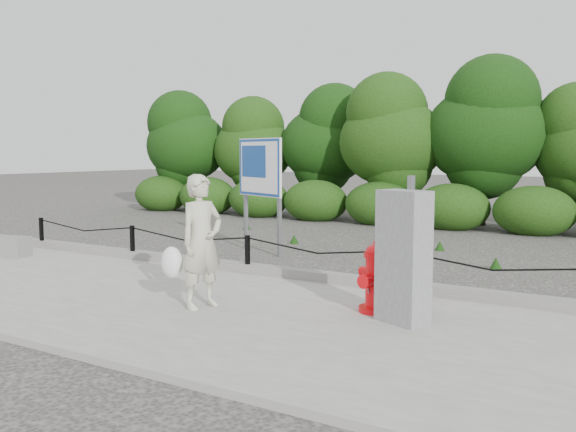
# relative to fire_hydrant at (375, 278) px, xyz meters

# --- Properties ---
(ground) EXTENTS (90.00, 90.00, 0.00)m
(ground) POSITION_rel_fire_hydrant_xyz_m (-2.65, 1.17, -0.49)
(ground) COLOR #2D2B28
(ground) RESTS_ON ground
(sidewalk) EXTENTS (14.00, 4.00, 0.08)m
(sidewalk) POSITION_rel_fire_hydrant_xyz_m (-2.65, -0.83, -0.45)
(sidewalk) COLOR gray
(sidewalk) RESTS_ON ground
(curb) EXTENTS (14.00, 0.22, 0.14)m
(curb) POSITION_rel_fire_hydrant_xyz_m (-2.65, 1.22, -0.34)
(curb) COLOR slate
(curb) RESTS_ON sidewalk
(chain_barrier) EXTENTS (10.06, 0.06, 0.60)m
(chain_barrier) POSITION_rel_fire_hydrant_xyz_m (-2.65, 1.17, -0.03)
(chain_barrier) COLOR black
(chain_barrier) RESTS_ON sidewalk
(treeline) EXTENTS (20.32, 3.74, 5.20)m
(treeline) POSITION_rel_fire_hydrant_xyz_m (-1.42, 10.06, 2.10)
(treeline) COLOR black
(treeline) RESTS_ON ground
(fire_hydrant) EXTENTS (0.49, 0.50, 0.85)m
(fire_hydrant) POSITION_rel_fire_hydrant_xyz_m (0.00, 0.00, 0.00)
(fire_hydrant) COLOR red
(fire_hydrant) RESTS_ON sidewalk
(pedestrian) EXTENTS (0.76, 0.67, 1.64)m
(pedestrian) POSITION_rel_fire_hydrant_xyz_m (-1.92, -0.89, 0.39)
(pedestrian) COLOR #BCBBA1
(pedestrian) RESTS_ON sidewalk
(concrete_block) EXTENTS (1.18, 0.64, 0.36)m
(concrete_block) POSITION_rel_fire_hydrant_xyz_m (-7.51, 0.17, -0.23)
(concrete_block) COLOR slate
(concrete_block) RESTS_ON sidewalk
(utility_cabinet) EXTENTS (0.64, 0.51, 1.64)m
(utility_cabinet) POSITION_rel_fire_hydrant_xyz_m (0.44, -0.26, 0.34)
(utility_cabinet) COLOR gray
(utility_cabinet) RESTS_ON sidewalk
(advertising_sign) EXTENTS (1.31, 0.61, 2.25)m
(advertising_sign) POSITION_rel_fire_hydrant_xyz_m (-3.81, 3.27, 1.10)
(advertising_sign) COLOR slate
(advertising_sign) RESTS_ON ground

